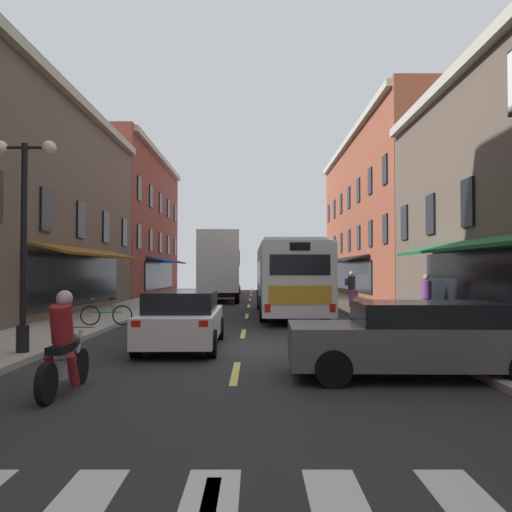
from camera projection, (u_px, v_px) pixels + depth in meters
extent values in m
cube|color=#28282B|center=(241.00, 349.00, 14.00)|extent=(34.80, 80.00, 0.10)
cube|color=#DBCC4C|center=(235.00, 373.00, 10.50)|extent=(0.14, 2.40, 0.01)
cube|color=#DBCC4C|center=(243.00, 333.00, 17.00)|extent=(0.14, 2.40, 0.01)
cube|color=#DBCC4C|center=(247.00, 316.00, 23.50)|extent=(0.14, 2.40, 0.01)
cube|color=#DBCC4C|center=(249.00, 306.00, 30.00)|extent=(0.14, 2.40, 0.01)
cube|color=#DBCC4C|center=(250.00, 300.00, 36.49)|extent=(0.14, 2.40, 0.01)
cube|color=#DBCC4C|center=(251.00, 295.00, 42.99)|extent=(0.14, 2.40, 0.01)
cube|color=#DBCC4C|center=(252.00, 292.00, 49.49)|extent=(0.14, 2.40, 0.01)
cube|color=#A39E93|center=(11.00, 344.00, 14.00)|extent=(3.00, 80.00, 0.14)
cube|color=#A39E93|center=(470.00, 344.00, 14.00)|extent=(3.00, 80.00, 0.14)
cube|color=#B2AD9E|center=(83.00, 105.00, 24.24)|extent=(0.44, 19.40, 0.40)
cube|color=black|center=(80.00, 280.00, 24.04)|extent=(0.10, 12.00, 2.10)
cube|color=brown|center=(97.00, 253.00, 24.07)|extent=(1.38, 11.20, 0.44)
cube|color=black|center=(46.00, 210.00, 20.11)|extent=(0.10, 1.00, 1.60)
cube|color=black|center=(81.00, 220.00, 24.11)|extent=(0.10, 1.00, 1.60)
cube|color=black|center=(106.00, 227.00, 28.11)|extent=(0.10, 1.00, 1.60)
cube|color=black|center=(124.00, 232.00, 32.10)|extent=(0.10, 1.00, 1.60)
cube|color=brown|center=(111.00, 224.00, 44.14)|extent=(8.00, 19.90, 11.36)
cube|color=#B2AD9E|center=(161.00, 159.00, 44.27)|extent=(0.44, 19.40, 0.40)
cube|color=black|center=(160.00, 275.00, 44.03)|extent=(0.10, 12.00, 2.10)
cube|color=navy|center=(169.00, 260.00, 44.06)|extent=(1.38, 11.20, 0.44)
cube|color=black|center=(139.00, 237.00, 36.10)|extent=(0.10, 1.00, 1.60)
cube|color=black|center=(151.00, 240.00, 40.10)|extent=(0.10, 1.00, 1.60)
cube|color=black|center=(160.00, 243.00, 44.10)|extent=(0.10, 1.00, 1.60)
cube|color=black|center=(168.00, 245.00, 48.10)|extent=(0.10, 1.00, 1.60)
cube|color=black|center=(175.00, 247.00, 52.10)|extent=(0.10, 1.00, 1.60)
cube|color=black|center=(139.00, 188.00, 36.18)|extent=(0.10, 1.00, 1.60)
cube|color=black|center=(151.00, 197.00, 40.18)|extent=(0.10, 1.00, 1.60)
cube|color=black|center=(160.00, 203.00, 44.18)|extent=(0.10, 1.00, 1.60)
cube|color=black|center=(168.00, 209.00, 48.18)|extent=(0.10, 1.00, 1.60)
cube|color=black|center=(175.00, 213.00, 52.18)|extent=(0.10, 1.00, 1.60)
cube|color=#1E6638|center=(498.00, 240.00, 14.07)|extent=(1.38, 14.93, 0.44)
cube|color=black|center=(468.00, 203.00, 17.92)|extent=(0.10, 1.00, 1.60)
cube|color=black|center=(431.00, 214.00, 21.72)|extent=(0.10, 1.00, 1.60)
cube|color=black|center=(405.00, 223.00, 25.53)|extent=(0.10, 1.00, 1.60)
cube|color=brown|center=(403.00, 216.00, 40.81)|extent=(8.00, 26.57, 11.98)
cube|color=#B2AD9E|center=(348.00, 142.00, 40.96)|extent=(0.44, 26.07, 0.40)
cube|color=black|center=(349.00, 276.00, 40.70)|extent=(0.10, 16.00, 2.10)
cube|color=black|center=(340.00, 260.00, 40.73)|extent=(1.38, 14.93, 0.44)
cube|color=black|center=(385.00, 229.00, 29.34)|extent=(0.10, 1.00, 1.60)
cube|color=black|center=(371.00, 234.00, 33.15)|extent=(0.10, 1.00, 1.60)
cube|color=black|center=(359.00, 237.00, 36.96)|extent=(0.10, 1.00, 1.60)
cube|color=black|center=(349.00, 240.00, 40.77)|extent=(0.10, 1.00, 1.60)
cube|color=black|center=(341.00, 243.00, 44.57)|extent=(0.10, 1.00, 1.60)
cube|color=black|center=(334.00, 245.00, 48.38)|extent=(0.10, 1.00, 1.60)
cube|color=black|center=(329.00, 247.00, 52.19)|extent=(0.10, 1.00, 1.60)
cube|color=black|center=(385.00, 170.00, 29.42)|extent=(0.10, 1.00, 1.60)
cube|color=black|center=(370.00, 181.00, 33.23)|extent=(0.10, 1.00, 1.60)
cube|color=black|center=(358.00, 190.00, 37.04)|extent=(0.10, 1.00, 1.60)
cube|color=black|center=(349.00, 198.00, 40.85)|extent=(0.10, 1.00, 1.60)
cube|color=black|center=(341.00, 204.00, 44.66)|extent=(0.10, 1.00, 1.60)
cube|color=black|center=(334.00, 209.00, 48.46)|extent=(0.10, 1.00, 1.60)
cube|color=black|center=(329.00, 214.00, 52.27)|extent=(0.10, 1.00, 1.60)
cube|color=silver|center=(288.00, 277.00, 23.86)|extent=(2.69, 11.04, 2.65)
cube|color=silver|center=(288.00, 245.00, 23.90)|extent=(2.47, 9.84, 0.16)
cube|color=black|center=(288.00, 273.00, 24.17)|extent=(2.70, 8.64, 0.96)
cube|color=#193899|center=(288.00, 302.00, 23.83)|extent=(2.72, 10.64, 0.36)
cube|color=black|center=(281.00, 272.00, 29.33)|extent=(2.25, 0.15, 1.10)
cube|color=black|center=(300.00, 265.00, 18.41)|extent=(2.05, 0.15, 0.70)
cube|color=gold|center=(300.00, 295.00, 18.38)|extent=(2.15, 0.13, 0.64)
cube|color=black|center=(300.00, 246.00, 18.42)|extent=(0.70, 0.11, 0.28)
cube|color=red|center=(268.00, 308.00, 18.34)|extent=(0.20, 0.08, 0.28)
cube|color=red|center=(333.00, 308.00, 18.37)|extent=(0.20, 0.08, 0.28)
cylinder|color=black|center=(260.00, 300.00, 27.32)|extent=(0.31, 1.00, 1.00)
cylinder|color=black|center=(307.00, 300.00, 27.35)|extent=(0.31, 1.00, 1.00)
cylinder|color=black|center=(263.00, 309.00, 20.81)|extent=(0.31, 1.00, 1.00)
cylinder|color=black|center=(325.00, 309.00, 20.84)|extent=(0.31, 1.00, 1.00)
cube|color=black|center=(220.00, 277.00, 36.18)|extent=(2.38, 2.25, 2.40)
cube|color=black|center=(221.00, 264.00, 37.24)|extent=(2.00, 0.18, 0.80)
cube|color=silver|center=(219.00, 262.00, 32.82)|extent=(2.58, 4.71, 3.58)
cube|color=navy|center=(239.00, 259.00, 32.88)|extent=(0.17, 2.77, 0.90)
cube|color=black|center=(219.00, 293.00, 33.85)|extent=(2.15, 6.45, 0.24)
cylinder|color=black|center=(203.00, 293.00, 35.91)|extent=(0.32, 0.91, 0.90)
cylinder|color=black|center=(237.00, 293.00, 36.00)|extent=(0.32, 0.91, 0.90)
cylinder|color=black|center=(200.00, 296.00, 32.04)|extent=(0.32, 0.91, 0.90)
cylinder|color=black|center=(237.00, 296.00, 32.12)|extent=(0.32, 0.91, 0.90)
cube|color=silver|center=(183.00, 324.00, 13.94)|extent=(1.86, 4.67, 0.70)
cube|color=black|center=(182.00, 302.00, 13.77)|extent=(1.67, 2.53, 0.54)
cube|color=red|center=(136.00, 324.00, 11.64)|extent=(0.20, 0.06, 0.14)
cube|color=red|center=(204.00, 324.00, 11.66)|extent=(0.20, 0.06, 0.14)
cylinder|color=black|center=(160.00, 328.00, 15.55)|extent=(0.23, 0.64, 0.64)
cylinder|color=black|center=(220.00, 328.00, 15.57)|extent=(0.23, 0.64, 0.64)
cylinder|color=black|center=(136.00, 344.00, 12.30)|extent=(0.23, 0.64, 0.64)
cylinder|color=black|center=(212.00, 344.00, 12.32)|extent=(0.23, 0.64, 0.64)
cube|color=#515154|center=(415.00, 345.00, 10.05)|extent=(4.67, 1.98, 0.74)
cube|color=black|center=(425.00, 314.00, 10.06)|extent=(2.54, 1.77, 0.44)
cylinder|color=black|center=(333.00, 369.00, 9.19)|extent=(0.64, 0.23, 0.64)
cylinder|color=black|center=(323.00, 353.00, 10.96)|extent=(0.64, 0.23, 0.64)
cylinder|color=black|center=(485.00, 353.00, 10.89)|extent=(0.64, 0.23, 0.64)
cube|color=navy|center=(228.00, 288.00, 43.32)|extent=(1.84, 4.60, 0.63)
cube|color=black|center=(228.00, 281.00, 43.15)|extent=(1.65, 2.49, 0.54)
cube|color=red|center=(218.00, 286.00, 41.05)|extent=(0.20, 0.06, 0.14)
cube|color=red|center=(237.00, 286.00, 41.07)|extent=(0.20, 0.06, 0.14)
cylinder|color=black|center=(219.00, 290.00, 44.89)|extent=(0.23, 0.64, 0.64)
cylinder|color=black|center=(239.00, 290.00, 44.91)|extent=(0.23, 0.64, 0.64)
cylinder|color=black|center=(216.00, 292.00, 41.72)|extent=(0.23, 0.64, 0.64)
cylinder|color=black|center=(238.00, 292.00, 41.74)|extent=(0.23, 0.64, 0.64)
cylinder|color=black|center=(80.00, 366.00, 9.47)|extent=(0.11, 0.62, 0.62)
cylinder|color=black|center=(47.00, 384.00, 8.02)|extent=(0.13, 0.62, 0.62)
cylinder|color=#B2B2B7|center=(78.00, 350.00, 9.35)|extent=(0.08, 0.33, 0.68)
ellipsoid|color=black|center=(69.00, 342.00, 8.93)|extent=(0.33, 0.57, 0.28)
cube|color=black|center=(60.00, 349.00, 8.53)|extent=(0.27, 0.57, 0.12)
cube|color=#B2B2B7|center=(65.00, 369.00, 8.74)|extent=(0.25, 0.41, 0.30)
cylinder|color=#B2B2B7|center=(76.00, 327.00, 9.26)|extent=(0.62, 0.05, 0.04)
cylinder|color=maroon|center=(62.00, 324.00, 8.61)|extent=(0.35, 0.46, 0.66)
sphere|color=#B2B2B7|center=(65.00, 298.00, 8.73)|extent=(0.26, 0.26, 0.26)
cylinder|color=maroon|center=(51.00, 370.00, 8.63)|extent=(0.15, 0.36, 0.56)
cylinder|color=maroon|center=(73.00, 370.00, 8.62)|extent=(0.15, 0.36, 0.56)
torus|color=black|center=(90.00, 315.00, 18.15)|extent=(0.67, 0.10, 0.66)
torus|color=black|center=(122.00, 315.00, 18.24)|extent=(0.67, 0.10, 0.66)
cylinder|color=#1E7F3F|center=(106.00, 312.00, 18.20)|extent=(1.00, 0.12, 0.04)
cylinder|color=#1E7F3F|center=(112.00, 307.00, 18.22)|extent=(0.14, 0.05, 0.50)
cube|color=black|center=(113.00, 299.00, 18.23)|extent=(0.21, 0.14, 0.06)
cylinder|color=#1E7F3F|center=(93.00, 299.00, 18.17)|extent=(0.07, 0.48, 0.03)
cylinder|color=#66387F|center=(352.00, 298.00, 27.58)|extent=(0.28, 0.28, 0.87)
cylinder|color=black|center=(352.00, 283.00, 27.60)|extent=(0.36, 0.36, 0.67)
sphere|color=#959161|center=(352.00, 273.00, 27.61)|extent=(0.23, 0.23, 0.23)
cube|color=navy|center=(347.00, 282.00, 27.70)|extent=(0.25, 0.30, 0.36)
cylinder|color=#66387F|center=(427.00, 310.00, 19.61)|extent=(0.28, 0.28, 0.82)
cylinder|color=#66387F|center=(426.00, 290.00, 19.63)|extent=(0.36, 0.36, 0.63)
sphere|color=tan|center=(426.00, 277.00, 19.64)|extent=(0.22, 0.22, 0.22)
cylinder|color=black|center=(24.00, 247.00, 12.27)|extent=(0.14, 0.14, 4.71)
cylinder|color=black|center=(23.00, 339.00, 12.22)|extent=(0.28, 0.28, 0.60)
cylinder|color=black|center=(25.00, 148.00, 12.33)|extent=(1.10, 0.07, 0.07)
sphere|color=white|center=(1.00, 148.00, 12.33)|extent=(0.32, 0.32, 0.32)
sphere|color=white|center=(49.00, 148.00, 12.33)|extent=(0.32, 0.32, 0.32)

